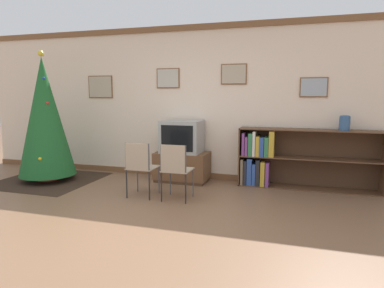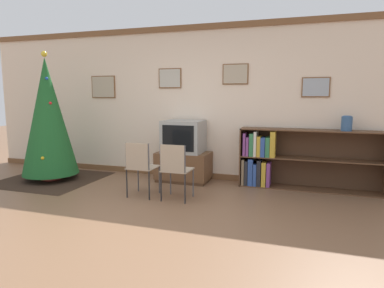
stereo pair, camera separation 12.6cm
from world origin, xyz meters
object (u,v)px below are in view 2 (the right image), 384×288
christmas_tree (48,117)px  folding_chair_left (140,166)px  vase (347,123)px  tv_console (184,166)px  bookshelf (283,159)px  television (183,136)px  folding_chair_right (175,168)px

christmas_tree → folding_chair_left: 2.15m
folding_chair_left → vase: (2.85, 1.20, 0.60)m
tv_console → bookshelf: 1.69m
christmas_tree → folding_chair_left: size_ratio=2.72×
vase → bookshelf: bearing=179.0°
television → folding_chair_left: size_ratio=0.82×
television → vase: bearing=2.2°
christmas_tree → folding_chair_right: size_ratio=2.72×
television → bookshelf: (1.68, 0.11, -0.32)m
tv_console → folding_chair_left: folding_chair_left is taller
christmas_tree → vase: (4.86, 0.75, -0.04)m
tv_console → bookshelf: size_ratio=0.41×
bookshelf → vase: size_ratio=9.53×
television → folding_chair_right: television is taller
bookshelf → vase: vase is taller
folding_chair_right → vase: size_ratio=3.58×
tv_console → bookshelf: bookshelf is taller
tv_console → television: size_ratio=1.34×
television → folding_chair_right: bearing=-76.1°
christmas_tree → folding_chair_right: (2.55, -0.45, -0.64)m
tv_console → folding_chair_right: (0.27, -1.10, 0.22)m
tv_console → television: (0.00, -0.00, 0.53)m
christmas_tree → folding_chair_left: (2.00, -0.45, -0.64)m
christmas_tree → television: christmas_tree is taller
television → bookshelf: 1.71m
bookshelf → christmas_tree: bearing=-169.0°
folding_chair_left → vase: 3.15m
folding_chair_right → christmas_tree: bearing=170.0°
folding_chair_left → tv_console: bearing=76.1°
folding_chair_right → vase: bearing=27.5°
television → christmas_tree: bearing=-164.0°
christmas_tree → bookshelf: 4.08m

